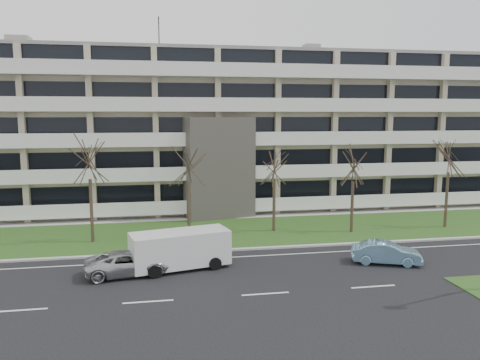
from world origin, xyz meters
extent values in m
plane|color=black|center=(0.00, 0.00, 0.00)|extent=(160.00, 160.00, 0.00)
cube|color=#2F4918|center=(0.00, 13.00, 0.03)|extent=(90.00, 10.00, 0.06)
cube|color=#B2B2AD|center=(0.00, 8.00, 0.06)|extent=(90.00, 0.35, 0.12)
cube|color=#B2B2AD|center=(0.00, 18.50, 0.04)|extent=(90.00, 2.00, 0.08)
cube|color=white|center=(0.00, 6.50, 0.01)|extent=(90.00, 0.12, 0.01)
cube|color=#C4B799|center=(0.00, 25.50, 7.50)|extent=(60.00, 12.00, 15.00)
cube|color=gray|center=(0.00, 25.50, 15.15)|extent=(60.50, 12.50, 0.30)
cube|color=#4C4742|center=(0.00, 18.50, 4.50)|extent=(6.39, 3.69, 9.00)
cube|color=black|center=(0.00, 18.30, 2.00)|extent=(4.92, 1.19, 3.50)
cube|color=gray|center=(-18.00, 25.50, 15.90)|extent=(2.00, 2.00, 1.20)
cylinder|color=black|center=(-5.00, 25.50, 17.00)|extent=(0.10, 0.10, 3.50)
cube|color=black|center=(0.00, 19.48, 2.10)|extent=(58.00, 0.10, 1.80)
cube|color=white|center=(0.00, 18.80, 0.60)|extent=(58.00, 1.40, 0.22)
cube|color=white|center=(0.00, 18.15, 1.20)|extent=(58.00, 0.08, 1.00)
cube|color=black|center=(0.00, 19.48, 5.10)|extent=(58.00, 0.10, 1.80)
cube|color=white|center=(0.00, 18.80, 3.60)|extent=(58.00, 1.40, 0.22)
cube|color=white|center=(0.00, 18.15, 4.20)|extent=(58.00, 0.08, 1.00)
cube|color=black|center=(0.00, 19.48, 8.10)|extent=(58.00, 0.10, 1.80)
cube|color=white|center=(0.00, 18.80, 6.60)|extent=(58.00, 1.40, 0.22)
cube|color=white|center=(0.00, 18.15, 7.20)|extent=(58.00, 0.08, 1.00)
cube|color=black|center=(0.00, 19.48, 11.10)|extent=(58.00, 0.10, 1.80)
cube|color=white|center=(0.00, 18.80, 9.60)|extent=(58.00, 1.40, 0.22)
cube|color=white|center=(0.00, 18.15, 10.20)|extent=(58.00, 0.08, 1.00)
cube|color=black|center=(0.00, 19.48, 14.10)|extent=(58.00, 0.10, 1.80)
cube|color=white|center=(0.00, 18.80, 12.60)|extent=(58.00, 1.40, 0.22)
cube|color=white|center=(0.00, 18.15, 13.20)|extent=(58.00, 0.08, 1.00)
imported|color=#B1B4B9|center=(-7.16, 4.27, 0.70)|extent=(5.29, 3.01, 1.39)
imported|color=#7DB5D8|center=(8.56, 3.60, 0.69)|extent=(4.46, 2.81, 1.39)
cube|color=white|center=(-4.16, 4.87, 1.25)|extent=(6.20, 3.46, 2.06)
cube|color=black|center=(-4.16, 4.87, 1.84)|extent=(5.74, 3.21, 0.76)
cube|color=white|center=(-1.47, 5.51, 1.08)|extent=(0.85, 2.09, 1.30)
cylinder|color=black|center=(-5.71, 3.39, 0.38)|extent=(0.80, 0.44, 0.76)
cylinder|color=black|center=(-6.21, 5.50, 0.38)|extent=(0.80, 0.44, 0.76)
cylinder|color=black|center=(-2.12, 4.24, 0.38)|extent=(0.80, 0.44, 0.76)
cylinder|color=black|center=(-2.62, 6.35, 0.38)|extent=(0.80, 0.44, 0.76)
cylinder|color=#382B21|center=(-10.18, 11.74, 2.33)|extent=(0.24, 0.24, 4.67)
cylinder|color=#382B21|center=(-3.16, 12.13, 2.13)|extent=(0.24, 0.24, 4.25)
cylinder|color=#382B21|center=(3.60, 12.64, 1.99)|extent=(0.24, 0.24, 3.97)
cylinder|color=#382B21|center=(9.56, 11.28, 2.03)|extent=(0.24, 0.24, 4.06)
cylinder|color=#382B21|center=(17.81, 11.47, 2.30)|extent=(0.24, 0.24, 4.59)
camera|label=1|loc=(-5.29, -22.68, 9.29)|focal=35.00mm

